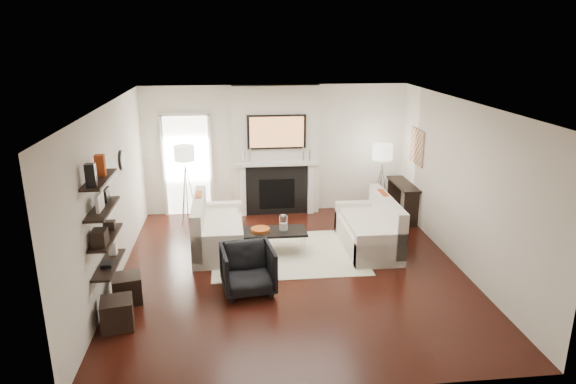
{
  "coord_description": "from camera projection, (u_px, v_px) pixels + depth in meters",
  "views": [
    {
      "loc": [
        -0.9,
        -7.57,
        3.7
      ],
      "look_at": [
        0.0,
        0.6,
        1.15
      ],
      "focal_mm": 32.0,
      "sensor_mm": 36.0,
      "label": 1
    }
  ],
  "objects": [
    {
      "name": "candlestick_l_tall",
      "position": [
        250.0,
        155.0,
        10.49
      ],
      "size": [
        0.04,
        0.04,
        0.3
      ],
      "primitive_type": "cylinder",
      "color": "silver",
      "rests_on": "mantel_shelf"
    },
    {
      "name": "decor_magfile_b",
      "position": [
        100.0,
        165.0,
        6.66
      ],
      "size": [
        0.12,
        0.1,
        0.28
      ],
      "primitive_type": "cube",
      "color": "#A93B14",
      "rests_on": "shelf_top"
    },
    {
      "name": "armchair",
      "position": [
        248.0,
        267.0,
        7.59
      ],
      "size": [
        0.84,
        0.8,
        0.77
      ],
      "primitive_type": "imported",
      "rotation": [
        0.0,
        0.0,
        0.13
      ],
      "color": "black",
      "rests_on": "floor"
    },
    {
      "name": "shelf_lower",
      "position": [
        106.0,
        237.0,
        6.83
      ],
      "size": [
        0.25,
        1.0,
        0.04
      ],
      "primitive_type": "cube",
      "color": "black",
      "rests_on": "wall_left"
    },
    {
      "name": "lamp_right_shade",
      "position": [
        383.0,
        152.0,
        10.15
      ],
      "size": [
        0.4,
        0.4,
        0.3
      ],
      "primitive_type": "cylinder",
      "color": "white",
      "rests_on": "lamp_right_post"
    },
    {
      "name": "lamp_left_shade",
      "position": [
        184.0,
        153.0,
        10.05
      ],
      "size": [
        0.4,
        0.4,
        0.3
      ],
      "primitive_type": "cylinder",
      "color": "white",
      "rests_on": "lamp_left_post"
    },
    {
      "name": "loveseat_left_cushion",
      "position": [
        221.0,
        224.0,
        9.09
      ],
      "size": [
        0.63,
        1.44,
        0.1
      ],
      "primitive_type": "cube",
      "color": "silver",
      "rests_on": "loveseat_left_base"
    },
    {
      "name": "console_top",
      "position": [
        403.0,
        184.0,
        10.55
      ],
      "size": [
        0.35,
        1.2,
        0.04
      ],
      "primitive_type": "cube",
      "color": "black",
      "rests_on": "floor"
    },
    {
      "name": "clock_face",
      "position": [
        123.0,
        160.0,
        8.44
      ],
      "size": [
        0.01,
        0.29,
        0.29
      ],
      "primitive_type": "cylinder",
      "rotation": [
        0.0,
        1.57,
        0.0
      ],
      "color": "white",
      "rests_on": "clock_rim"
    },
    {
      "name": "decor_magfile_a",
      "position": [
        91.0,
        175.0,
        6.21
      ],
      "size": [
        0.12,
        0.1,
        0.28
      ],
      "primitive_type": "cube",
      "color": "black",
      "rests_on": "shelf_top"
    },
    {
      "name": "coffee_leg_nw",
      "position": [
        247.0,
        249.0,
        8.71
      ],
      "size": [
        0.02,
        0.02,
        0.38
      ],
      "primitive_type": "cylinder",
      "color": "silver",
      "rests_on": "floor"
    },
    {
      "name": "pillow_left_charcoal",
      "position": [
        198.0,
        217.0,
        8.69
      ],
      "size": [
        0.1,
        0.4,
        0.4
      ],
      "primitive_type": "cube",
      "color": "black",
      "rests_on": "loveseat_left_cushion"
    },
    {
      "name": "rug",
      "position": [
        288.0,
        254.0,
        8.98
      ],
      "size": [
        2.6,
        2.0,
        0.01
      ],
      "primitive_type": "cube",
      "color": "beige",
      "rests_on": "floor"
    },
    {
      "name": "clock_rim",
      "position": [
        121.0,
        160.0,
        8.44
      ],
      "size": [
        0.04,
        0.34,
        0.34
      ],
      "primitive_type": "cylinder",
      "rotation": [
        0.0,
        1.57,
        0.0
      ],
      "color": "black",
      "rests_on": "wall_left"
    },
    {
      "name": "mantel_pilaster_l",
      "position": [
        243.0,
        191.0,
        10.71
      ],
      "size": [
        0.12,
        0.08,
        1.1
      ],
      "primitive_type": "cube",
      "color": "white",
      "rests_on": "floor"
    },
    {
      "name": "copper_bowl",
      "position": [
        260.0,
        230.0,
        8.87
      ],
      "size": [
        0.33,
        0.33,
        0.05
      ],
      "primitive_type": "cylinder",
      "color": "#D16522",
      "rests_on": "coffee_table"
    },
    {
      "name": "tv_body",
      "position": [
        277.0,
        132.0,
        10.43
      ],
      "size": [
        1.2,
        0.06,
        0.7
      ],
      "primitive_type": "cube",
      "color": "black",
      "rests_on": "chimney_breast"
    },
    {
      "name": "room_envelope",
      "position": [
        292.0,
        191.0,
        7.98
      ],
      "size": [
        6.0,
        6.0,
        6.0
      ],
      "color": "black",
      "rests_on": "ground"
    },
    {
      "name": "lamp_left_leg_b",
      "position": [
        184.0,
        193.0,
        10.39
      ],
      "size": [
        0.14,
        0.22,
        1.23
      ],
      "primitive_type": "cylinder",
      "rotation": [
        0.18,
        0.0,
        0.52
      ],
      "color": "silver",
      "rests_on": "floor"
    },
    {
      "name": "shelf_upper",
      "position": [
        103.0,
        209.0,
        6.71
      ],
      "size": [
        0.25,
        1.0,
        0.04
      ],
      "primitive_type": "cube",
      "color": "black",
      "rests_on": "wall_left"
    },
    {
      "name": "loveseat_right_base",
      "position": [
        367.0,
        237.0,
        9.2
      ],
      "size": [
        0.85,
        1.8,
        0.42
      ],
      "primitive_type": "cube",
      "color": "silver",
      "rests_on": "floor"
    },
    {
      "name": "loveseat_right_arm_s",
      "position": [
        357.0,
        217.0,
        9.94
      ],
      "size": [
        0.85,
        0.18,
        0.6
      ],
      "primitive_type": "cube",
      "color": "silver",
      "rests_on": "floor"
    },
    {
      "name": "door_trim_l",
      "position": [
        164.0,
        167.0,
        10.63
      ],
      "size": [
        0.06,
        0.06,
        2.16
      ],
      "primitive_type": "cube",
      "color": "white",
      "rests_on": "floor"
    },
    {
      "name": "candlestick_r_short",
      "position": [
        309.0,
        155.0,
        10.63
      ],
      "size": [
        0.04,
        0.04,
        0.24
      ],
      "primitive_type": "cylinder",
      "color": "silver",
      "rests_on": "mantel_shelf"
    },
    {
      "name": "mantel_pilaster_r",
      "position": [
        311.0,
        189.0,
        10.86
      ],
      "size": [
        0.12,
        0.08,
        1.1
      ],
      "primitive_type": "cube",
      "color": "white",
      "rests_on": "floor"
    },
    {
      "name": "coffee_leg_se",
      "position": [
        301.0,
        237.0,
        9.23
      ],
      "size": [
        0.02,
        0.02,
        0.38
      ],
      "primitive_type": "cylinder",
      "color": "silver",
      "rests_on": "floor"
    },
    {
      "name": "lamp_right_leg_c",
      "position": [
        379.0,
        194.0,
        10.3
      ],
      "size": [
        0.14,
        0.22,
        1.23
      ],
      "primitive_type": "cylinder",
      "rotation": [
        0.18,
        0.0,
        2.62
      ],
      "color": "silver",
      "rests_on": "floor"
    },
    {
      "name": "lamp_left_leg_a",
      "position": [
        192.0,
        194.0,
        10.32
      ],
      "size": [
        0.25,
        0.02,
        1.23
      ],
      "primitive_type": "cylinder",
      "rotation": [
        0.18,
        0.0,
        4.71
      ],
      "color": "silver",
      "rests_on": "floor"
    },
    {
      "name": "hurricane_glass",
      "position": [
        283.0,
        223.0,
        8.88
      ],
      "size": [
        0.15,
        0.15,
        0.26
      ],
      "primitive_type": "cylinder",
      "color": "white",
      "rests_on": "coffee_table"
    },
    {
      "name": "decor_box_tall",
      "position": [
        113.0,
        248.0,
        7.2
      ],
      "size": [
        0.1,
        0.1,
        0.18
      ],
      "primitive_type": "cube",
      "color": "white",
      "rests_on": "shelf_bottom"
    },
    {
      "name": "loveseat_left_arm_n",
      "position": [
        218.0,
        251.0,
        8.36
      ],
      "size": [
        0.85,
        0.18,
        0.6
      ],
      "primitive_type": "cube",
      "color": "silver",
      "rests_on": "floor"
    },
    {
      "name": "shelf_bottom",
      "position": [
        109.0,
        265.0,
        6.94
      ],
      "size": [
        0.25,
        1.0,
        0.03
      ],
      "primitive_type": "cube",
      "color": "black",
      "rests_on": "wall_left"
    },
    {
      "name": "door_trim_r",
      "position": [
        211.0,
        166.0,
        10.73
      ],
      "size": [
        0.06,
        0.06,
        2.16
      ],
      "primitive_type": "cube",
      "color": "white",
      "rests_on": "floor"
    },
    {
      "name": "coffee_leg_sw",
      "position": [
        246.0,
        239.0,
        9.13
      ],
      "size": [
        0.02,
        0.02,
        0.38
      ],
      "primitive_type": "cylinder",
      "color": "silver",
      "rests_on": "floor"
    },
    {
      "name": "decor_box_small",
      "position": [
        109.0,
        225.0,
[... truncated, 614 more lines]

